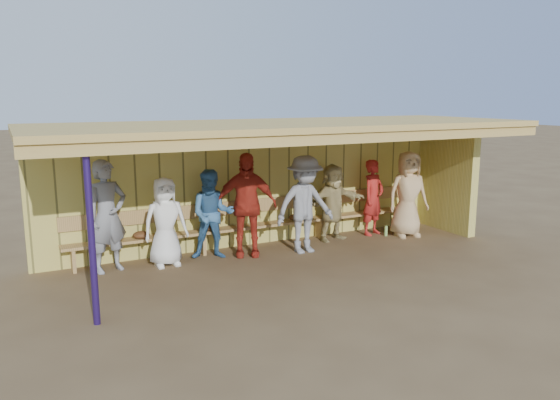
# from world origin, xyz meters

# --- Properties ---
(ground) EXTENTS (90.00, 90.00, 0.00)m
(ground) POSITION_xyz_m (0.00, 0.00, 0.00)
(ground) COLOR brown
(ground) RESTS_ON ground
(player_a) EXTENTS (0.81, 0.65, 1.92)m
(player_a) POSITION_xyz_m (-3.04, 0.81, 0.96)
(player_a) COLOR gray
(player_a) RESTS_ON ground
(player_b) EXTENTS (0.78, 0.52, 1.58)m
(player_b) POSITION_xyz_m (-2.09, 0.67, 0.79)
(player_b) COLOR white
(player_b) RESTS_ON ground
(player_c) EXTENTS (0.97, 0.86, 1.65)m
(player_c) POSITION_xyz_m (-1.20, 0.72, 0.83)
(player_c) COLOR teal
(player_c) RESTS_ON ground
(player_d) EXTENTS (1.23, 0.86, 1.94)m
(player_d) POSITION_xyz_m (-0.58, 0.60, 0.97)
(player_d) COLOR #AC2A1B
(player_d) RESTS_ON ground
(player_e) EXTENTS (1.22, 0.72, 1.86)m
(player_e) POSITION_xyz_m (0.49, 0.28, 0.93)
(player_e) COLOR gray
(player_e) RESTS_ON ground
(player_f) EXTENTS (1.53, 0.70, 1.59)m
(player_f) POSITION_xyz_m (1.46, 0.81, 0.80)
(player_f) COLOR tan
(player_f) RESTS_ON ground
(player_g) EXTENTS (0.69, 0.56, 1.62)m
(player_g) POSITION_xyz_m (2.48, 0.81, 0.81)
(player_g) COLOR #AA201B
(player_g) RESTS_ON ground
(player_h) EXTENTS (0.99, 0.75, 1.82)m
(player_h) POSITION_xyz_m (3.04, 0.35, 0.91)
(player_h) COLOR tan
(player_h) RESTS_ON ground
(dugout_structure) EXTENTS (8.80, 3.20, 2.50)m
(dugout_structure) POSITION_xyz_m (0.39, 0.69, 1.69)
(dugout_structure) COLOR #C9BB55
(dugout_structure) RESTS_ON ground
(bench) EXTENTS (7.60, 0.34, 0.93)m
(bench) POSITION_xyz_m (0.00, 1.12, 0.53)
(bench) COLOR #B1894C
(bench) RESTS_ON ground
(dugout_equipment) EXTENTS (5.88, 0.62, 0.80)m
(dugout_equipment) POSITION_xyz_m (-0.26, 0.99, 0.49)
(dugout_equipment) COLOR orange
(dugout_equipment) RESTS_ON ground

